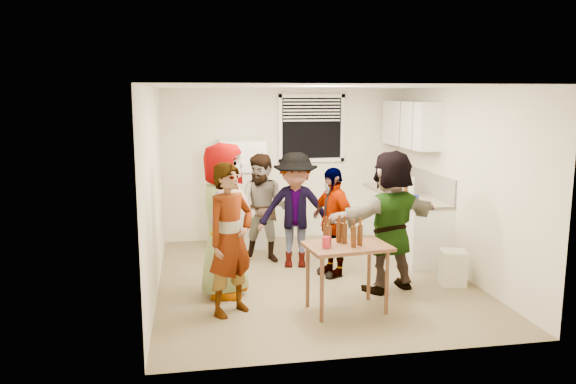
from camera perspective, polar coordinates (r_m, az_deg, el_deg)
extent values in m
cube|color=white|center=(8.98, -4.68, -0.12)|extent=(0.70, 0.70, 1.70)
cube|color=white|center=(8.93, 11.69, -3.09)|extent=(0.60, 2.20, 0.86)
cube|color=beige|center=(8.85, 11.79, -0.25)|extent=(0.64, 2.22, 0.04)
cube|color=beige|center=(8.92, 13.54, 1.07)|extent=(0.03, 2.20, 0.36)
cube|color=white|center=(8.96, 12.34, 6.75)|extent=(0.34, 1.60, 0.70)
cylinder|color=white|center=(8.61, 12.27, -0.41)|extent=(0.13, 0.13, 0.29)
cylinder|color=black|center=(9.68, 10.13, 0.79)|extent=(0.08, 0.08, 0.33)
cylinder|color=#47230C|center=(8.55, 11.86, -0.47)|extent=(0.05, 0.05, 0.21)
cylinder|color=#112DC6|center=(8.14, 12.85, -1.02)|extent=(0.08, 0.08, 0.11)
cube|color=gold|center=(9.28, 12.16, 0.84)|extent=(0.02, 0.20, 0.16)
cube|color=silver|center=(7.52, 16.40, -7.20)|extent=(0.37, 0.37, 0.45)
cylinder|color=#47230C|center=(6.33, 3.84, -5.18)|extent=(0.06, 0.06, 0.23)
cylinder|color=#B62233|center=(6.14, 3.91, -5.66)|extent=(0.09, 0.09, 0.12)
imported|color=gray|center=(7.01, -6.38, -10.24)|extent=(2.04, 1.43, 0.59)
imported|color=#141933|center=(6.45, -5.73, -12.10)|extent=(1.52, 1.71, 0.40)
imported|color=brown|center=(8.29, -2.46, -7.00)|extent=(1.35, 1.75, 0.60)
imported|color=#404146|center=(8.04, 0.74, -7.52)|extent=(1.35, 1.80, 0.60)
imported|color=black|center=(7.69, 4.47, -8.37)|extent=(1.68, 1.32, 0.36)
imported|color=#BF8341|center=(7.24, 10.18, -9.70)|extent=(2.10, 2.18, 0.52)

